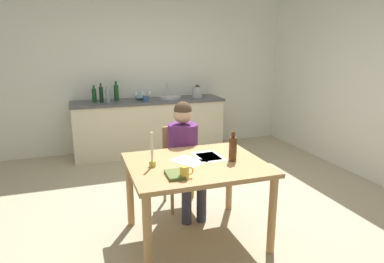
{
  "coord_description": "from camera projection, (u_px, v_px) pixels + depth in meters",
  "views": [
    {
      "loc": [
        -1.1,
        -3.22,
        1.77
      ],
      "look_at": [
        0.06,
        0.2,
        0.85
      ],
      "focal_mm": 31.87,
      "sensor_mm": 36.0,
      "label": 1
    }
  ],
  "objects": [
    {
      "name": "ground_plane",
      "position": [
        193.0,
        213.0,
        3.74
      ],
      "size": [
        5.2,
        5.2,
        0.04
      ],
      "primitive_type": "cube",
      "color": "tan"
    },
    {
      "name": "wall_back",
      "position": [
        143.0,
        73.0,
        5.8
      ],
      "size": [
        5.2,
        0.12,
        2.6
      ],
      "primitive_type": "cube",
      "color": "silver",
      "rests_on": "ground"
    },
    {
      "name": "kitchen_counter",
      "position": [
        149.0,
        126.0,
        5.68
      ],
      "size": [
        2.46,
        0.64,
        0.9
      ],
      "color": "beige",
      "rests_on": "ground"
    },
    {
      "name": "dining_table",
      "position": [
        196.0,
        173.0,
        3.07
      ],
      "size": [
        1.2,
        0.99,
        0.75
      ],
      "color": "tan",
      "rests_on": "ground"
    },
    {
      "name": "chair_at_table",
      "position": [
        181.0,
        162.0,
        3.81
      ],
      "size": [
        0.41,
        0.41,
        0.89
      ],
      "color": "tan",
      "rests_on": "ground"
    },
    {
      "name": "person_seated",
      "position": [
        185.0,
        150.0,
        3.63
      ],
      "size": [
        0.32,
        0.59,
        1.19
      ],
      "color": "#592666",
      "rests_on": "ground"
    },
    {
      "name": "coffee_mug",
      "position": [
        185.0,
        172.0,
        2.67
      ],
      "size": [
        0.11,
        0.07,
        0.1
      ],
      "color": "#F2CC4C",
      "rests_on": "dining_table"
    },
    {
      "name": "candlestick",
      "position": [
        152.0,
        157.0,
        2.93
      ],
      "size": [
        0.06,
        0.06,
        0.31
      ],
      "color": "gold",
      "rests_on": "dining_table"
    },
    {
      "name": "book_magazine",
      "position": [
        175.0,
        175.0,
        2.72
      ],
      "size": [
        0.14,
        0.22,
        0.03
      ],
      "primitive_type": "cube",
      "rotation": [
        0.0,
        0.0,
        -0.03
      ],
      "color": "#55642D",
      "rests_on": "dining_table"
    },
    {
      "name": "paper_letter",
      "position": [
        211.0,
        157.0,
        3.19
      ],
      "size": [
        0.22,
        0.31,
        0.0
      ],
      "primitive_type": "cube",
      "rotation": [
        0.0,
        0.0,
        0.05
      ],
      "color": "white",
      "rests_on": "dining_table"
    },
    {
      "name": "paper_bill",
      "position": [
        189.0,
        161.0,
        3.09
      ],
      "size": [
        0.33,
        0.36,
        0.0
      ],
      "primitive_type": "cube",
      "rotation": [
        0.0,
        0.0,
        0.52
      ],
      "color": "white",
      "rests_on": "dining_table"
    },
    {
      "name": "paper_envelope",
      "position": [
        206.0,
        156.0,
        3.22
      ],
      "size": [
        0.22,
        0.3,
        0.0
      ],
      "primitive_type": "cube",
      "rotation": [
        0.0,
        0.0,
        0.02
      ],
      "color": "white",
      "rests_on": "dining_table"
    },
    {
      "name": "wine_bottle_on_table",
      "position": [
        233.0,
        149.0,
        3.06
      ],
      "size": [
        0.07,
        0.07,
        0.27
      ],
      "color": "#593319",
      "rests_on": "dining_table"
    },
    {
      "name": "sink_unit",
      "position": [
        170.0,
        97.0,
        5.68
      ],
      "size": [
        0.36,
        0.36,
        0.24
      ],
      "color": "#B2B7BC",
      "rests_on": "kitchen_counter"
    },
    {
      "name": "bottle_oil",
      "position": [
        94.0,
        95.0,
        5.32
      ],
      "size": [
        0.07,
        0.07,
        0.26
      ],
      "color": "#194C23",
      "rests_on": "kitchen_counter"
    },
    {
      "name": "bottle_vinegar",
      "position": [
        101.0,
        94.0,
        5.3
      ],
      "size": [
        0.06,
        0.06,
        0.3
      ],
      "color": "black",
      "rests_on": "kitchen_counter"
    },
    {
      "name": "bottle_wine_red",
      "position": [
        108.0,
        96.0,
        5.29
      ],
      "size": [
        0.06,
        0.06,
        0.25
      ],
      "color": "#8C999E",
      "rests_on": "kitchen_counter"
    },
    {
      "name": "bottle_sauce",
      "position": [
        116.0,
        92.0,
        5.47
      ],
      "size": [
        0.07,
        0.07,
        0.31
      ],
      "color": "#194C23",
      "rests_on": "kitchen_counter"
    },
    {
      "name": "mixing_bowl",
      "position": [
        140.0,
        97.0,
        5.57
      ],
      "size": [
        0.18,
        0.18,
        0.08
      ],
      "primitive_type": "ellipsoid",
      "color": "#668C99",
      "rests_on": "kitchen_counter"
    },
    {
      "name": "stovetop_kettle",
      "position": [
        197.0,
        92.0,
        5.81
      ],
      "size": [
        0.18,
        0.18,
        0.22
      ],
      "color": "#B7BABF",
      "rests_on": "kitchen_counter"
    },
    {
      "name": "wine_glass_near_sink",
      "position": [
        149.0,
        92.0,
        5.7
      ],
      "size": [
        0.07,
        0.07,
        0.15
      ],
      "color": "silver",
      "rests_on": "kitchen_counter"
    },
    {
      "name": "wine_glass_by_kettle",
      "position": [
        143.0,
        92.0,
        5.67
      ],
      "size": [
        0.07,
        0.07,
        0.15
      ],
      "color": "silver",
      "rests_on": "kitchen_counter"
    },
    {
      "name": "wine_glass_back_left",
      "position": [
        136.0,
        92.0,
        5.63
      ],
      "size": [
        0.07,
        0.07,
        0.15
      ],
      "color": "silver",
      "rests_on": "kitchen_counter"
    },
    {
      "name": "teacup_on_counter",
      "position": [
        146.0,
        98.0,
        5.4
      ],
      "size": [
        0.11,
        0.08,
        0.09
      ],
      "color": "#33598C",
      "rests_on": "kitchen_counter"
    }
  ]
}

